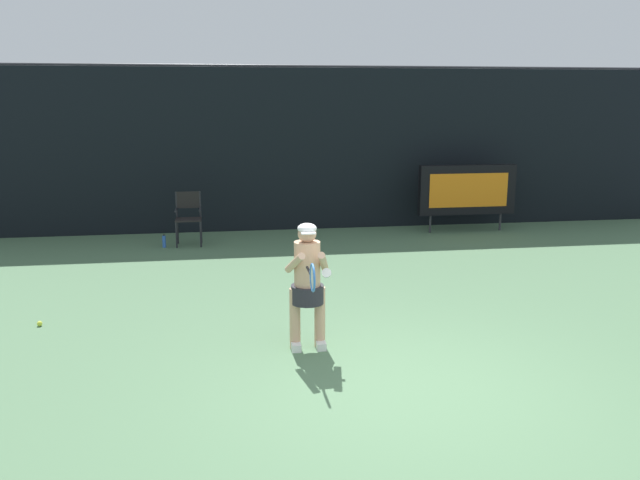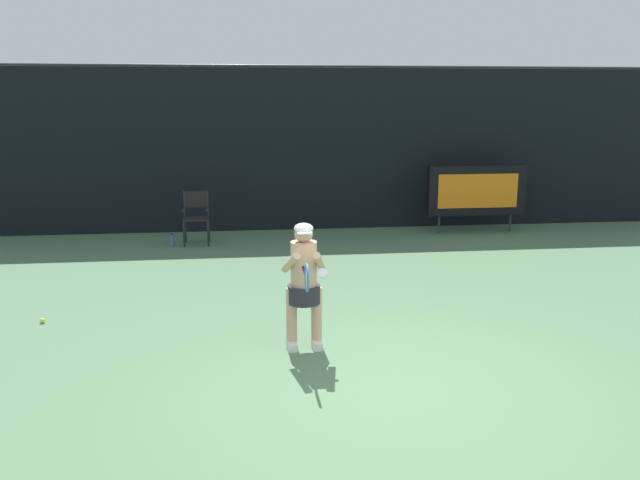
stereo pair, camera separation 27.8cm
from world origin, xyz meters
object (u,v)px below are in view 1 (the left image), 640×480
umpire_chair (188,215)px  tennis_player (307,280)px  scoreboard (467,190)px  tennis_racket (312,277)px  water_bottle (164,241)px  tennis_ball_loose (40,324)px

umpire_chair → tennis_player: tennis_player is taller
umpire_chair → scoreboard: bearing=4.0°
umpire_chair → tennis_racket: tennis_racket is taller
scoreboard → umpire_chair: size_ratio=2.04×
scoreboard → tennis_racket: (-4.46, -6.95, 0.11)m
tennis_racket → tennis_player: bearing=79.9°
water_bottle → tennis_ball_loose: 4.62m
tennis_racket → tennis_ball_loose: size_ratio=8.85×
tennis_player → tennis_ball_loose: 3.71m
scoreboard → water_bottle: bearing=-174.7°
water_bottle → tennis_ball_loose: bearing=-105.6°
umpire_chair → water_bottle: (-0.49, -0.18, -0.50)m
umpire_chair → tennis_racket: (1.63, -6.53, 0.43)m
water_bottle → tennis_ball_loose: water_bottle is taller
scoreboard → water_bottle: 6.66m
water_bottle → tennis_racket: tennis_racket is taller
scoreboard → umpire_chair: bearing=-176.0°
tennis_racket → tennis_ball_loose: bearing=143.4°
tennis_player → tennis_ball_loose: bearing=159.6°
scoreboard → water_bottle: scoreboard is taller
umpire_chair → tennis_ball_loose: umpire_chair is taller
umpire_chair → tennis_ball_loose: bearing=-110.5°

